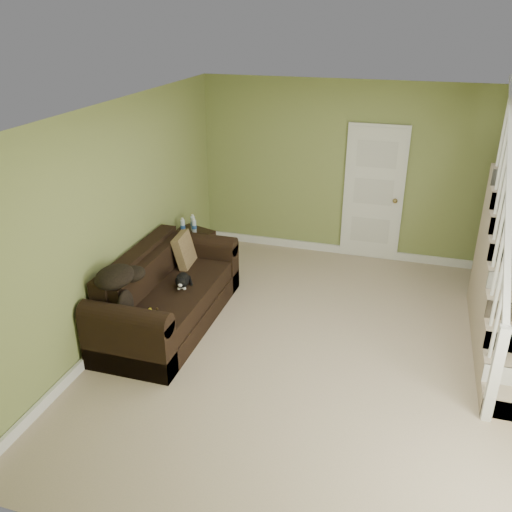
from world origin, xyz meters
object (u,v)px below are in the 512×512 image
Objects in this scene: sofa at (166,297)px; side_table at (191,252)px; banana at (150,313)px; cat at (182,281)px.

sofa is 2.69× the size of side_table.
sofa reaches higher than banana.
sofa is at bearing -79.42° from side_table.
side_table is 2.05m from banana.
side_table is 1.41m from cat.
cat is at bearing 13.32° from sofa.
banana is at bearing -111.73° from cat.
cat is at bearing -71.14° from side_table.
cat is at bearing 58.04° from banana.
side_table is (-0.25, 1.36, -0.03)m from sofa.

